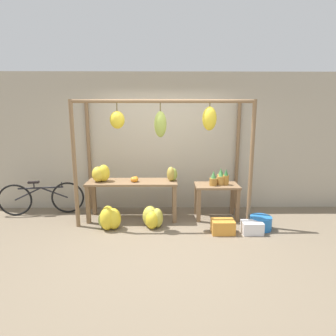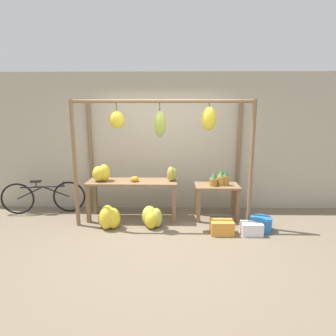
# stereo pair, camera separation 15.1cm
# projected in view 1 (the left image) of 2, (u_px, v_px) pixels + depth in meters

# --- Properties ---
(ground_plane) EXTENTS (20.00, 20.00, 0.00)m
(ground_plane) POSITION_uv_depth(u_px,v_px,m) (163.00, 240.00, 4.48)
(ground_plane) COLOR #756651
(shop_wall_back) EXTENTS (8.00, 0.08, 2.80)m
(shop_wall_back) POSITION_uv_depth(u_px,v_px,m) (163.00, 142.00, 5.81)
(shop_wall_back) COLOR #B2A893
(shop_wall_back) RESTS_ON ground_plane
(stall_awning) EXTENTS (3.13, 1.10, 2.22)m
(stall_awning) POSITION_uv_depth(u_px,v_px,m) (165.00, 136.00, 4.94)
(stall_awning) COLOR brown
(stall_awning) RESTS_ON ground_plane
(display_table_main) EXTENTS (1.68, 0.55, 0.74)m
(display_table_main) POSITION_uv_depth(u_px,v_px,m) (132.00, 187.00, 5.30)
(display_table_main) COLOR brown
(display_table_main) RESTS_ON ground_plane
(display_table_side) EXTENTS (0.82, 0.51, 0.66)m
(display_table_side) POSITION_uv_depth(u_px,v_px,m) (216.00, 193.00, 5.36)
(display_table_side) COLOR brown
(display_table_side) RESTS_ON ground_plane
(banana_pile_on_table) EXTENTS (0.37, 0.32, 0.32)m
(banana_pile_on_table) POSITION_uv_depth(u_px,v_px,m) (101.00, 174.00, 5.22)
(banana_pile_on_table) COLOR yellow
(banana_pile_on_table) RESTS_ON display_table_main
(orange_pile) EXTENTS (0.15, 0.16, 0.10)m
(orange_pile) POSITION_uv_depth(u_px,v_px,m) (134.00, 179.00, 5.22)
(orange_pile) COLOR orange
(orange_pile) RESTS_ON display_table_main
(pineapple_cluster) EXTENTS (0.37, 0.29, 0.31)m
(pineapple_cluster) POSITION_uv_depth(u_px,v_px,m) (220.00, 178.00, 5.32)
(pineapple_cluster) COLOR #B27F38
(pineapple_cluster) RESTS_ON display_table_side
(banana_pile_ground_left) EXTENTS (0.47, 0.39, 0.41)m
(banana_pile_ground_left) POSITION_uv_depth(u_px,v_px,m) (109.00, 219.00, 4.90)
(banana_pile_ground_left) COLOR yellow
(banana_pile_ground_left) RESTS_ON ground_plane
(banana_pile_ground_right) EXTENTS (0.44, 0.42, 0.38)m
(banana_pile_ground_right) POSITION_uv_depth(u_px,v_px,m) (153.00, 218.00, 4.95)
(banana_pile_ground_right) COLOR gold
(banana_pile_ground_right) RESTS_ON ground_plane
(fruit_crate_white) EXTENTS (0.38, 0.27, 0.23)m
(fruit_crate_white) POSITION_uv_depth(u_px,v_px,m) (223.00, 227.00, 4.73)
(fruit_crate_white) COLOR orange
(fruit_crate_white) RESTS_ON ground_plane
(blue_bucket) EXTENTS (0.37, 0.37, 0.23)m
(blue_bucket) POSITION_uv_depth(u_px,v_px,m) (261.00, 223.00, 4.90)
(blue_bucket) COLOR blue
(blue_bucket) RESTS_ON ground_plane
(parked_bicycle) EXTENTS (1.62, 0.29, 0.68)m
(parked_bicycle) POSITION_uv_depth(u_px,v_px,m) (42.00, 198.00, 5.58)
(parked_bicycle) COLOR black
(parked_bicycle) RESTS_ON ground_plane
(papaya_pile) EXTENTS (0.23, 0.25, 0.27)m
(papaya_pile) POSITION_uv_depth(u_px,v_px,m) (172.00, 174.00, 5.30)
(papaya_pile) COLOR gold
(papaya_pile) RESTS_ON display_table_main
(fruit_crate_purple) EXTENTS (0.34, 0.24, 0.21)m
(fruit_crate_purple) POSITION_uv_depth(u_px,v_px,m) (252.00, 228.00, 4.72)
(fruit_crate_purple) COLOR silver
(fruit_crate_purple) RESTS_ON ground_plane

